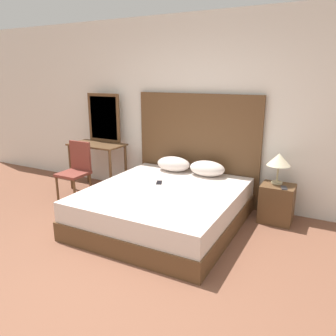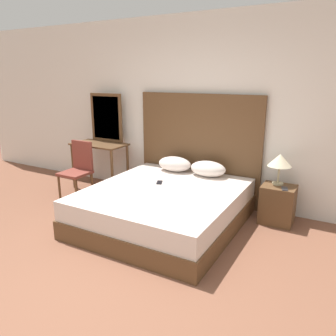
# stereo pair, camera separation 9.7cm
# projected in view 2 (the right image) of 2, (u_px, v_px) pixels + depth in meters

# --- Properties ---
(ground_plane) EXTENTS (16.00, 16.00, 0.00)m
(ground_plane) POSITION_uv_depth(u_px,v_px,m) (87.00, 298.00, 2.83)
(ground_plane) COLOR brown
(wall_back) EXTENTS (10.00, 0.06, 2.70)m
(wall_back) POSITION_uv_depth(u_px,v_px,m) (211.00, 112.00, 4.74)
(wall_back) COLOR white
(wall_back) RESTS_ON ground_plane
(bed) EXTENTS (1.82, 2.00, 0.48)m
(bed) POSITION_uv_depth(u_px,v_px,m) (164.00, 207.00, 4.18)
(bed) COLOR brown
(bed) RESTS_ON ground_plane
(headboard) EXTENTS (1.91, 0.05, 1.61)m
(headboard) POSITION_uv_depth(u_px,v_px,m) (198.00, 148.00, 4.89)
(headboard) COLOR brown
(headboard) RESTS_ON ground_plane
(pillow_left) EXTENTS (0.51, 0.33, 0.21)m
(pillow_left) POSITION_uv_depth(u_px,v_px,m) (175.00, 164.00, 4.87)
(pillow_left) COLOR silver
(pillow_left) RESTS_ON bed
(pillow_right) EXTENTS (0.51, 0.33, 0.21)m
(pillow_right) POSITION_uv_depth(u_px,v_px,m) (208.00, 169.00, 4.62)
(pillow_right) COLOR silver
(pillow_right) RESTS_ON bed
(phone_on_bed) EXTENTS (0.13, 0.17, 0.01)m
(phone_on_bed) POSITION_uv_depth(u_px,v_px,m) (159.00, 182.00, 4.36)
(phone_on_bed) COLOR black
(phone_on_bed) RESTS_ON bed
(nightstand) EXTENTS (0.42, 0.35, 0.50)m
(nightstand) POSITION_uv_depth(u_px,v_px,m) (277.00, 204.00, 4.22)
(nightstand) COLOR brown
(nightstand) RESTS_ON ground_plane
(table_lamp) EXTENTS (0.30, 0.30, 0.40)m
(table_lamp) POSITION_uv_depth(u_px,v_px,m) (280.00, 161.00, 4.14)
(table_lamp) COLOR tan
(table_lamp) RESTS_ON nightstand
(phone_on_nightstand) EXTENTS (0.11, 0.16, 0.01)m
(phone_on_nightstand) POSITION_uv_depth(u_px,v_px,m) (285.00, 189.00, 4.04)
(phone_on_nightstand) COLOR #232328
(phone_on_nightstand) RESTS_ON nightstand
(vanity_desk) EXTENTS (0.91, 0.49, 0.77)m
(vanity_desk) POSITION_uv_depth(u_px,v_px,m) (100.00, 152.00, 5.42)
(vanity_desk) COLOR brown
(vanity_desk) RESTS_ON ground_plane
(vanity_mirror) EXTENTS (0.63, 0.03, 0.80)m
(vanity_mirror) POSITION_uv_depth(u_px,v_px,m) (106.00, 118.00, 5.46)
(vanity_mirror) COLOR brown
(vanity_mirror) RESTS_ON vanity_desk
(chair) EXTENTS (0.41, 0.41, 0.88)m
(chair) POSITION_uv_depth(u_px,v_px,m) (78.00, 167.00, 5.07)
(chair) COLOR brown
(chair) RESTS_ON ground_plane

